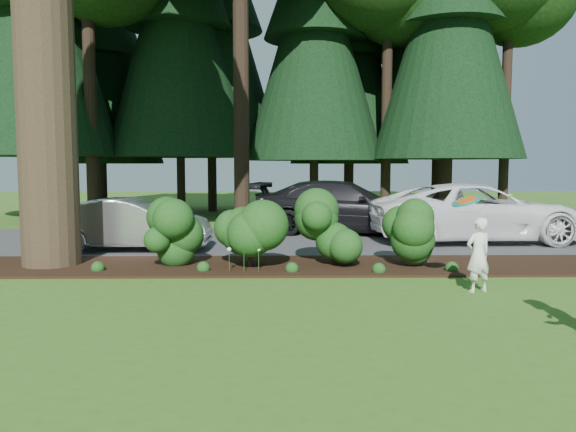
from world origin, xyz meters
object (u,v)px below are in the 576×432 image
object	(u,v)px
car_silver_wagon	(130,224)
child	(478,255)
frisbee	(466,201)
car_dark_suv	(343,207)
car_white_suv	(477,212)

from	to	relation	value
car_silver_wagon	child	bearing A→B (deg)	-123.07
child	frisbee	xyz separation A→B (m)	(-0.18, 0.16, 0.94)
car_silver_wagon	car_dark_suv	xyz separation A→B (m)	(5.95, 3.66, 0.18)
car_silver_wagon	car_dark_suv	bearing A→B (deg)	-58.10
car_white_suv	car_dark_suv	distance (m)	4.20
car_silver_wagon	car_white_suv	bearing A→B (deg)	-80.60
car_white_suv	car_dark_suv	xyz separation A→B (m)	(-3.62, 2.13, 0.01)
child	car_dark_suv	bearing A→B (deg)	-100.29
child	frisbee	size ratio (longest dim) A/B	2.52
car_dark_suv	child	distance (m)	8.61
frisbee	car_dark_suv	bearing A→B (deg)	98.30
car_silver_wagon	frisbee	distance (m)	8.60
car_white_suv	child	xyz separation A→B (m)	(-2.23, -6.37, -0.21)
car_white_suv	frisbee	size ratio (longest dim) A/B	11.57
car_white_suv	frisbee	bearing A→B (deg)	157.50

